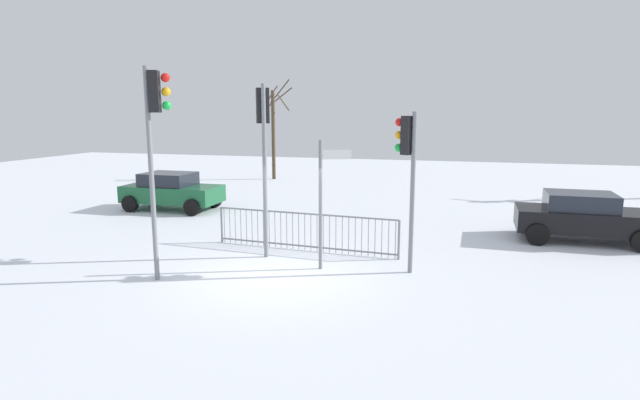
{
  "coord_description": "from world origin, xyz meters",
  "views": [
    {
      "loc": [
        4.02,
        -10.71,
        3.84
      ],
      "look_at": [
        0.44,
        2.29,
        1.46
      ],
      "focal_mm": 28.2,
      "sensor_mm": 36.0,
      "label": 1
    }
  ],
  "objects": [
    {
      "name": "ground_plane",
      "position": [
        0.0,
        0.0,
        0.0
      ],
      "size": [
        60.0,
        60.0,
        0.0
      ],
      "primitive_type": "plane",
      "color": "white"
    },
    {
      "name": "traffic_light_mid_left",
      "position": [
        -2.46,
        -0.9,
        3.52
      ],
      "size": [
        0.54,
        0.38,
        4.82
      ],
      "rotation": [
        0.0,
        0.0,
        5.09
      ],
      "color": "slate",
      "rests_on": "ground"
    },
    {
      "name": "traffic_light_rear_right",
      "position": [
        2.89,
        1.19,
        2.82
      ],
      "size": [
        0.53,
        0.41,
        3.84
      ],
      "rotation": [
        0.0,
        0.0,
        1.1
      ],
      "color": "slate",
      "rests_on": "ground"
    },
    {
      "name": "traffic_light_foreground_left",
      "position": [
        -0.88,
        1.56,
        3.33
      ],
      "size": [
        0.42,
        0.52,
        4.54
      ],
      "rotation": [
        0.0,
        0.0,
        0.51
      ],
      "color": "slate",
      "rests_on": "ground"
    },
    {
      "name": "direction_sign_post",
      "position": [
        0.92,
        0.85,
        1.78
      ],
      "size": [
        0.74,
        0.34,
        3.18
      ],
      "rotation": [
        0.0,
        0.0,
        0.39
      ],
      "color": "slate",
      "rests_on": "ground"
    },
    {
      "name": "pedestrian_guard_railing",
      "position": [
        -0.01,
        2.33,
        0.55
      ],
      "size": [
        5.34,
        0.45,
        1.07
      ],
      "rotation": [
        0.0,
        0.0,
        -0.07
      ],
      "color": "slate",
      "rests_on": "ground"
    },
    {
      "name": "car_black_mid",
      "position": [
        7.69,
        5.47,
        0.77
      ],
      "size": [
        3.85,
        2.02,
        1.47
      ],
      "rotation": [
        0.0,
        0.0,
        -0.03
      ],
      "color": "black",
      "rests_on": "ground"
    },
    {
      "name": "car_green_trailing",
      "position": [
        -6.84,
        6.61,
        0.77
      ],
      "size": [
        3.82,
        1.96,
        1.47
      ],
      "rotation": [
        0.0,
        0.0,
        -0.01
      ],
      "color": "#195933",
      "rests_on": "ground"
    },
    {
      "name": "bare_tree_centre",
      "position": [
        -6.18,
        16.46,
        2.83
      ],
      "size": [
        1.68,
        1.72,
        5.66
      ],
      "color": "#473828",
      "rests_on": "ground"
    }
  ]
}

